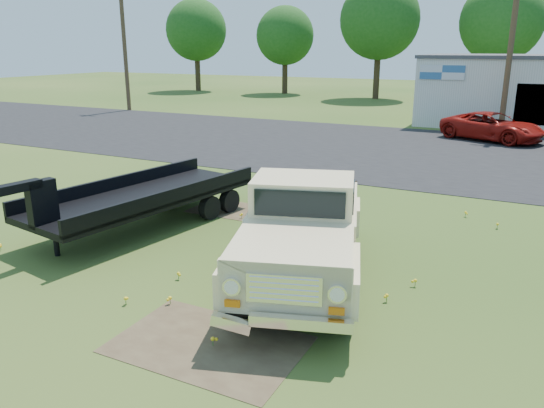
{
  "coord_description": "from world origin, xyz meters",
  "views": [
    {
      "loc": [
        5.8,
        -9.26,
        4.6
      ],
      "look_at": [
        0.64,
        1.0,
        1.19
      ],
      "focal_mm": 35.0,
      "sensor_mm": 36.0,
      "label": 1
    }
  ],
  "objects": [
    {
      "name": "ground",
      "position": [
        0.0,
        0.0,
        0.0
      ],
      "size": [
        140.0,
        140.0,
        0.0
      ],
      "primitive_type": "plane",
      "color": "#294716",
      "rests_on": "ground"
    },
    {
      "name": "flatbed_trailer",
      "position": [
        -3.26,
        1.21,
        0.94
      ],
      "size": [
        3.4,
        7.16,
        1.88
      ],
      "primitive_type": null,
      "rotation": [
        0.0,
        0.0,
        -0.17
      ],
      "color": "black",
      "rests_on": "ground"
    },
    {
      "name": "treeline_a",
      "position": [
        -28.0,
        40.0,
        6.3
      ],
      "size": [
        6.4,
        6.4,
        9.52
      ],
      "color": "#382A19",
      "rests_on": "ground"
    },
    {
      "name": "treeline_c",
      "position": [
        -8.0,
        39.5,
        6.93
      ],
      "size": [
        7.04,
        7.04,
        10.47
      ],
      "color": "#382A19",
      "rests_on": "ground"
    },
    {
      "name": "dirt_patch_b",
      "position": [
        -2.0,
        3.5,
        0.0
      ],
      "size": [
        2.2,
        1.6,
        0.01
      ],
      "primitive_type": "cube",
      "color": "#483726",
      "rests_on": "ground"
    },
    {
      "name": "utility_pole_west",
      "position": [
        -22.0,
        22.0,
        4.6
      ],
      "size": [
        1.6,
        0.3,
        9.0
      ],
      "color": "#473521",
      "rests_on": "ground"
    },
    {
      "name": "utility_pole_mid",
      "position": [
        4.0,
        22.0,
        4.6
      ],
      "size": [
        1.6,
        0.3,
        9.0
      ],
      "color": "#473521",
      "rests_on": "ground"
    },
    {
      "name": "dirt_patch_a",
      "position": [
        1.5,
        -3.0,
        0.0
      ],
      "size": [
        3.0,
        2.0,
        0.01
      ],
      "primitive_type": "cube",
      "color": "#483726",
      "rests_on": "ground"
    },
    {
      "name": "vintage_pickup_truck",
      "position": [
        1.84,
        -0.01,
        1.09
      ],
      "size": [
        4.04,
        6.41,
        2.17
      ],
      "primitive_type": null,
      "rotation": [
        0.0,
        0.0,
        0.31
      ],
      "color": "beige",
      "rests_on": "ground"
    },
    {
      "name": "treeline_b",
      "position": [
        -18.0,
        41.0,
        5.67
      ],
      "size": [
        5.76,
        5.76,
        8.57
      ],
      "color": "#382A19",
      "rests_on": "ground"
    },
    {
      "name": "asphalt_lot",
      "position": [
        0.0,
        15.0,
        0.0
      ],
      "size": [
        90.0,
        14.0,
        0.02
      ],
      "primitive_type": "cube",
      "color": "black",
      "rests_on": "ground"
    },
    {
      "name": "treeline_d",
      "position": [
        2.0,
        40.5,
        6.62
      ],
      "size": [
        6.72,
        6.72,
        10.0
      ],
      "color": "#382A19",
      "rests_on": "ground"
    },
    {
      "name": "red_pickup",
      "position": [
        3.73,
        19.8,
        0.7
      ],
      "size": [
        5.55,
        4.11,
        1.4
      ],
      "primitive_type": "imported",
      "rotation": [
        0.0,
        0.0,
        1.17
      ],
      "color": "maroon",
      "rests_on": "ground"
    }
  ]
}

